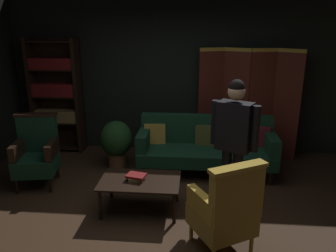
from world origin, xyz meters
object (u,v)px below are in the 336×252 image
bookshelf (56,94)px  coffee_table (140,183)px  armchair_gilt_accent (226,209)px  folding_screen (248,102)px  armchair_wing_left (37,153)px  book_tan_leather (136,178)px  potted_plant (116,141)px  book_red_leather (136,176)px  standing_figure (234,136)px  velvet_couch (206,144)px

bookshelf → coffee_table: 2.80m
coffee_table → armchair_gilt_accent: bearing=-35.6°
folding_screen → armchair_wing_left: size_ratio=1.83×
armchair_gilt_accent → book_tan_leather: bearing=145.5°
folding_screen → armchair_gilt_accent: 2.81m
bookshelf → potted_plant: 1.59m
folding_screen → armchair_gilt_accent: size_ratio=1.83×
coffee_table → book_red_leather: bearing=178.8°
armchair_wing_left → book_red_leather: 1.69m
folding_screen → potted_plant: size_ratio=2.36×
standing_figure → bookshelf: bearing=146.5°
potted_plant → book_red_leather: bearing=-66.2°
armchair_gilt_accent → velvet_couch: bearing=94.5°
bookshelf → velvet_couch: 2.87m
armchair_gilt_accent → standing_figure: standing_figure is taller
armchair_gilt_accent → book_tan_leather: 1.28m
bookshelf → coffee_table: (1.85, -1.99, -0.69)m
potted_plant → book_red_leather: 1.35m
armchair_wing_left → book_red_leather: (1.58, -0.60, -0.01)m
armchair_wing_left → book_tan_leather: armchair_wing_left is taller
potted_plant → folding_screen: bearing=19.1°
bookshelf → potted_plant: bearing=-31.1°
folding_screen → book_red_leather: bearing=-129.2°
standing_figure → armchair_wing_left: bearing=168.1°
bookshelf → armchair_wing_left: bookshelf is taller
potted_plant → book_red_leather: (0.54, -1.23, 0.01)m
armchair_gilt_accent → potted_plant: (-1.60, 1.96, -0.02)m
bookshelf → velvet_couch: size_ratio=0.97×
folding_screen → bookshelf: bookshelf is taller
folding_screen → book_tan_leather: size_ratio=10.41×
bookshelf → book_tan_leather: size_ratio=11.24×
potted_plant → book_red_leather: size_ratio=3.48×
standing_figure → potted_plant: size_ratio=2.11×
velvet_couch → coffee_table: 1.52m
standing_figure → coffee_table: bearing=-179.1°
bookshelf → velvet_couch: (2.70, -0.74, -0.61)m
folding_screen → armchair_wing_left: bearing=-156.6°
velvet_couch → potted_plant: (-1.44, -0.02, 0.01)m
bookshelf → velvet_couch: bearing=-15.3°
velvet_couch → armchair_gilt_accent: 1.98m
potted_plant → armchair_wing_left: bearing=-148.3°
armchair_wing_left → standing_figure: standing_figure is taller
book_red_leather → standing_figure: bearing=0.9°
armchair_wing_left → armchair_gilt_accent: bearing=-26.6°
folding_screen → standing_figure: (-0.44, -1.96, 0.04)m
standing_figure → book_red_leather: size_ratio=7.35×
velvet_couch → potted_plant: 1.44m
standing_figure → folding_screen: bearing=77.4°
bookshelf → armchair_wing_left: (0.22, -1.39, -0.58)m
standing_figure → book_tan_leather: bearing=-179.1°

